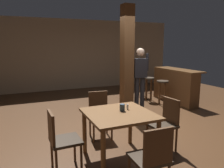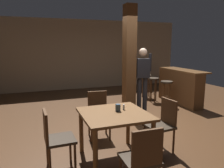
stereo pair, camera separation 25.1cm
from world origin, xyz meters
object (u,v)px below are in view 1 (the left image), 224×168
at_px(chair_south, 152,157).
at_px(bar_stool_near, 162,87).
at_px(bar_stool_far, 141,80).
at_px(standing_person, 140,75).
at_px(chair_west, 60,138).
at_px(chair_north, 100,112).
at_px(napkin_cup, 122,108).
at_px(bar_counter, 175,86).
at_px(salt_shaker, 128,107).
at_px(dining_table, 119,120).
at_px(bar_stool_mid, 149,84).
at_px(chair_east, 165,121).

height_order(chair_south, bar_stool_near, chair_south).
bearing_deg(bar_stool_far, standing_person, -122.07).
xyz_separation_m(chair_west, chair_north, (0.93, 0.90, 0.00)).
relative_size(chair_north, bar_stool_near, 1.21).
distance_m(chair_west, standing_person, 3.23).
bearing_deg(napkin_cup, bar_stool_near, 43.08).
distance_m(standing_person, bar_counter, 1.67).
bearing_deg(salt_shaker, bar_stool_near, 43.92).
relative_size(salt_shaker, bar_counter, 0.05).
height_order(dining_table, standing_person, standing_person).
distance_m(napkin_cup, bar_counter, 3.89).
height_order(chair_north, standing_person, standing_person).
height_order(chair_west, bar_stool_mid, chair_west).
bearing_deg(bar_stool_far, chair_north, -133.59).
distance_m(chair_south, bar_counter, 4.63).
height_order(chair_north, salt_shaker, chair_north).
bearing_deg(chair_east, chair_west, 178.67).
height_order(bar_stool_near, bar_stool_far, bar_stool_far).
relative_size(chair_east, chair_south, 1.00).
xyz_separation_m(dining_table, salt_shaker, (0.20, 0.11, 0.16)).
relative_size(napkin_cup, bar_stool_mid, 0.15).
xyz_separation_m(bar_counter, bar_stool_far, (-0.58, 1.10, 0.05)).
distance_m(salt_shaker, standing_person, 2.38).
distance_m(chair_south, bar_stool_far, 5.18).
relative_size(chair_west, bar_stool_far, 1.14).
xyz_separation_m(chair_east, bar_stool_mid, (1.59, 2.98, 0.06)).
distance_m(dining_table, bar_counter, 3.99).
relative_size(chair_north, standing_person, 0.52).
distance_m(salt_shaker, bar_stool_far, 4.19).
bearing_deg(bar_counter, chair_south, -132.43).
bearing_deg(salt_shaker, chair_west, -176.23).
bearing_deg(napkin_cup, bar_stool_far, 55.10).
xyz_separation_m(chair_west, bar_counter, (4.03, 2.45, 0.03)).
bearing_deg(standing_person, chair_south, -117.96).
distance_m(dining_table, napkin_cup, 0.21).
xyz_separation_m(dining_table, standing_person, (1.57, 2.04, 0.35)).
height_order(napkin_cup, salt_shaker, napkin_cup).
bearing_deg(chair_east, dining_table, 179.55).
relative_size(napkin_cup, salt_shaker, 1.30).
height_order(bar_stool_mid, bar_stool_far, bar_stool_far).
bearing_deg(chair_south, bar_stool_mid, 57.60).
relative_size(chair_east, bar_counter, 0.51).
relative_size(chair_east, salt_shaker, 10.25).
bearing_deg(bar_stool_near, standing_person, -160.23).
xyz_separation_m(chair_west, salt_shaker, (1.11, 0.07, 0.31)).
distance_m(chair_west, bar_stool_far, 4.94).
bearing_deg(salt_shaker, standing_person, 54.65).
distance_m(napkin_cup, salt_shaker, 0.13).
xyz_separation_m(chair_north, bar_counter, (3.10, 1.55, 0.03)).
distance_m(chair_east, bar_stool_near, 2.96).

